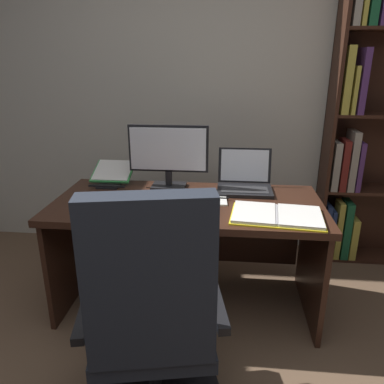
{
  "coord_description": "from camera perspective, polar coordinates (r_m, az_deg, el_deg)",
  "views": [
    {
      "loc": [
        0.14,
        -0.95,
        1.51
      ],
      "look_at": [
        -0.06,
        1.05,
        0.79
      ],
      "focal_mm": 34.76,
      "sensor_mm": 36.0,
      "label": 1
    }
  ],
  "objects": [
    {
      "name": "open_binder",
      "position": [
        2.04,
        12.88,
        -3.48
      ],
      "size": [
        0.51,
        0.36,
        0.02
      ],
      "rotation": [
        0.0,
        0.0,
        -0.1
      ],
      "color": "yellow",
      "rests_on": "desk"
    },
    {
      "name": "bookshelf",
      "position": [
        3.02,
        25.58,
        9.48
      ],
      "size": [
        0.78,
        0.26,
        2.28
      ],
      "color": "#381E14",
      "rests_on": "ground"
    },
    {
      "name": "computer_mouse",
      "position": [
        2.17,
        -12.99,
        -1.79
      ],
      "size": [
        0.06,
        0.1,
        0.04
      ],
      "primitive_type": "ellipsoid",
      "color": "black",
      "rests_on": "desk"
    },
    {
      "name": "wall_back",
      "position": [
        3.02,
        3.09,
        16.01
      ],
      "size": [
        5.1,
        0.12,
        2.65
      ],
      "primitive_type": "cube",
      "color": "beige",
      "rests_on": "ground"
    },
    {
      "name": "notepad",
      "position": [
        2.24,
        3.39,
        -1.07
      ],
      "size": [
        0.16,
        0.22,
        0.01
      ],
      "primitive_type": "cube",
      "rotation": [
        0.0,
        0.0,
        0.07
      ],
      "color": "white",
      "rests_on": "desk"
    },
    {
      "name": "keyboard",
      "position": [
        2.1,
        -5.18,
        -2.33
      ],
      "size": [
        0.42,
        0.15,
        0.02
      ],
      "primitive_type": "cube",
      "color": "black",
      "rests_on": "desk"
    },
    {
      "name": "office_chair",
      "position": [
        1.63,
        -6.04,
        -20.33
      ],
      "size": [
        0.67,
        0.6,
        1.09
      ],
      "rotation": [
        0.0,
        0.0,
        0.2
      ],
      "color": "black",
      "rests_on": "ground"
    },
    {
      "name": "desk",
      "position": [
        2.36,
        -0.53,
        -5.19
      ],
      "size": [
        1.6,
        0.74,
        0.72
      ],
      "color": "#381E14",
      "rests_on": "ground"
    },
    {
      "name": "laptop",
      "position": [
        2.42,
        8.06,
        1.57
      ],
      "size": [
        0.35,
        0.3,
        0.25
      ],
      "color": "black",
      "rests_on": "desk"
    },
    {
      "name": "monitor",
      "position": [
        2.4,
        -3.64,
        5.47
      ],
      "size": [
        0.51,
        0.16,
        0.41
      ],
      "color": "black",
      "rests_on": "desk"
    },
    {
      "name": "pen",
      "position": [
        2.23,
        3.9,
        -0.87
      ],
      "size": [
        0.14,
        0.02,
        0.01
      ],
      "primitive_type": "cylinder",
      "rotation": [
        0.0,
        1.57,
        -0.05
      ],
      "color": "black",
      "rests_on": "notepad"
    },
    {
      "name": "reading_stand_with_book",
      "position": [
        2.59,
        -12.11,
        2.81
      ],
      "size": [
        0.27,
        0.29,
        0.13
      ],
      "color": "black",
      "rests_on": "desk"
    }
  ]
}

